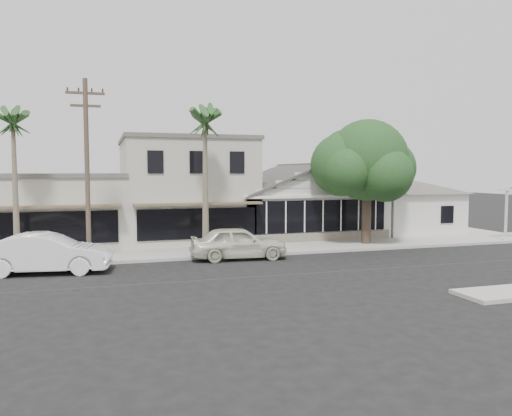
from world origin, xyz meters
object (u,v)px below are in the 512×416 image
object	(u,v)px
utility_pole	(87,167)
shade_tree	(364,163)
car_0	(238,243)
car_1	(47,253)

from	to	relation	value
utility_pole	shade_tree	bearing A→B (deg)	6.30
utility_pole	car_0	distance (m)	8.40
car_0	shade_tree	distance (m)	9.98
shade_tree	car_1	bearing A→B (deg)	-169.03
utility_pole	shade_tree	distance (m)	16.19
utility_pole	car_0	xyz separation A→B (m)	(7.39, -0.70, -3.93)
car_0	shade_tree	size ratio (longest dim) A/B	0.65
utility_pole	shade_tree	xyz separation A→B (m)	(16.09, 1.78, 0.29)
car_0	car_1	xyz separation A→B (m)	(-9.15, -0.98, 0.05)
car_0	car_1	world-z (taller)	car_1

